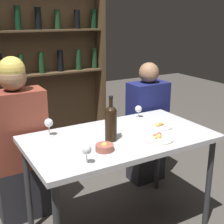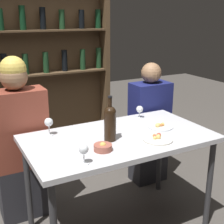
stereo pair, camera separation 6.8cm
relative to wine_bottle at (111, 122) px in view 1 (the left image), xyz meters
name	(u,v)px [view 1 (the left image)]	position (x,y,z in m)	size (l,w,h in m)	color
dining_table	(120,145)	(0.10, 0.04, -0.21)	(1.34, 0.75, 0.78)	silver
wine_rack_wall	(40,56)	(0.10, 1.84, 0.24)	(1.61, 0.21, 2.19)	#4C3823
wine_bottle	(111,122)	(0.00, 0.00, 0.00)	(0.08, 0.08, 0.32)	black
wine_glass_0	(138,110)	(0.45, 0.32, -0.07)	(0.06, 0.06, 0.11)	silver
wine_glass_1	(49,124)	(-0.34, 0.30, -0.04)	(0.06, 0.06, 0.13)	silver
wine_glass_2	(87,151)	(-0.30, -0.24, -0.05)	(0.06, 0.06, 0.12)	silver
food_plate_0	(160,126)	(0.46, 0.04, -0.13)	(0.19, 0.19, 0.04)	silver
food_plate_1	(158,138)	(0.29, -0.16, -0.13)	(0.21, 0.21, 0.04)	silver
snack_bowl	(105,147)	(-0.12, -0.13, -0.11)	(0.12, 0.12, 0.06)	#995142
seated_person_left	(19,145)	(-0.51, 0.57, -0.27)	(0.43, 0.22, 1.33)	#26262B
seated_person_right	(147,127)	(0.73, 0.57, -0.35)	(0.37, 0.22, 1.19)	#26262B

